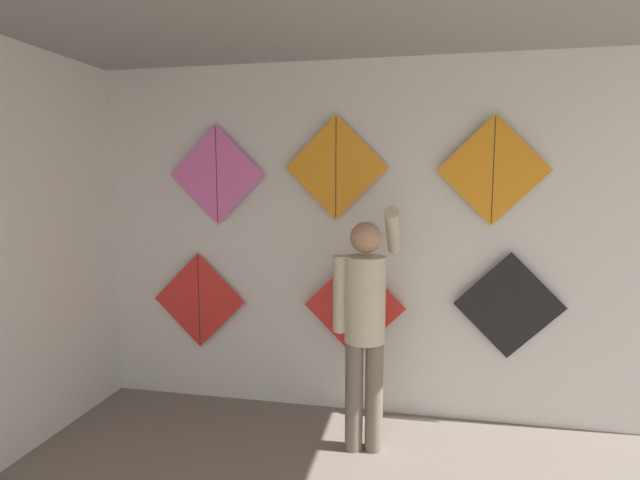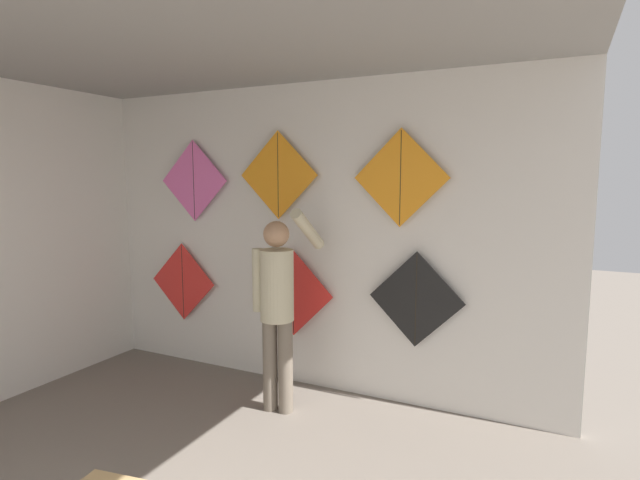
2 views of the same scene
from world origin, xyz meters
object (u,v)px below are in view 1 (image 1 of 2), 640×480
(kite_0, at_px, (199,300))
(kite_3, at_px, (217,175))
(shopkeeper, at_px, (365,315))
(kite_1, at_px, (354,307))
(kite_4, at_px, (336,168))
(kite_5, at_px, (493,170))
(kite_2, at_px, (509,306))

(kite_0, xyz_separation_m, kite_3, (0.19, 0.00, 1.05))
(shopkeeper, distance_m, kite_0, 1.56)
(kite_1, distance_m, kite_4, 1.10)
(kite_3, distance_m, kite_5, 2.15)
(kite_1, height_order, kite_4, kite_4)
(kite_0, relative_size, kite_4, 1.00)
(kite_0, relative_size, kite_2, 1.00)
(kite_0, relative_size, kite_1, 1.00)
(kite_2, distance_m, kite_3, 2.50)
(kite_2, height_order, kite_4, kite_4)
(kite_2, height_order, kite_3, kite_3)
(kite_1, bearing_deg, kite_3, 180.00)
(kite_0, xyz_separation_m, kite_4, (1.17, 0.00, 1.11))
(shopkeeper, height_order, kite_3, kite_3)
(kite_5, bearing_deg, shopkeeper, -148.88)
(shopkeeper, distance_m, kite_5, 1.42)
(kite_0, bearing_deg, kite_2, 0.00)
(kite_0, xyz_separation_m, kite_1, (1.32, 0.00, 0.01))
(kite_3, bearing_deg, kite_2, 0.00)
(kite_0, bearing_deg, kite_5, 0.00)
(kite_1, height_order, kite_3, kite_3)
(shopkeeper, distance_m, kite_2, 1.15)
(kite_1, bearing_deg, kite_4, 180.00)
(shopkeeper, distance_m, kite_3, 1.68)
(shopkeeper, relative_size, kite_3, 2.11)
(shopkeeper, height_order, kite_2, shopkeeper)
(kite_2, bearing_deg, kite_4, 180.00)
(kite_4, bearing_deg, shopkeeper, -60.67)
(kite_2, relative_size, kite_4, 1.00)
(shopkeeper, xyz_separation_m, kite_3, (-1.28, 0.52, 0.96))
(kite_3, distance_m, kite_4, 0.99)
(kite_0, bearing_deg, kite_4, 0.00)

